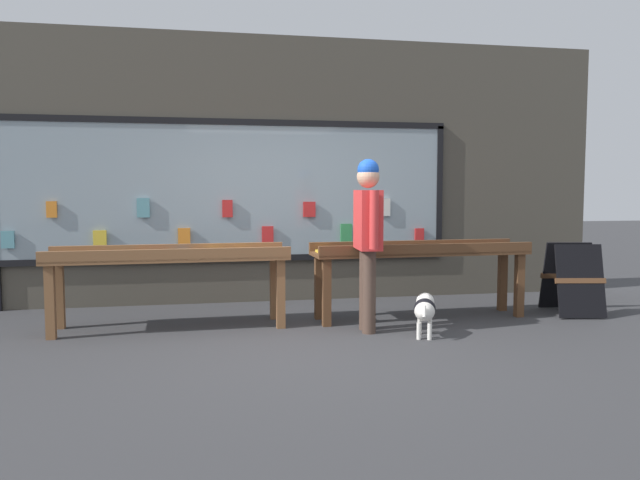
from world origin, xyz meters
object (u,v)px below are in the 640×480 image
at_px(person_browsing, 368,230).
at_px(sandwich_board_sign, 572,278).
at_px(display_table_left, 170,263).
at_px(display_table_right, 420,258).
at_px(small_dog, 425,309).

relative_size(person_browsing, sandwich_board_sign, 2.15).
xyz_separation_m(display_table_left, sandwich_board_sign, (4.67, -0.12, -0.28)).
bearing_deg(sandwich_board_sign, display_table_right, -173.28).
bearing_deg(sandwich_board_sign, small_dog, -150.65).
relative_size(display_table_right, person_browsing, 1.40).
distance_m(person_browsing, small_dog, 0.99).
distance_m(display_table_left, small_dog, 2.71).
bearing_deg(small_dog, sandwich_board_sign, -49.33).
bearing_deg(display_table_right, sandwich_board_sign, -3.68).
bearing_deg(display_table_right, small_dog, -106.76).
bearing_deg(display_table_left, small_dog, -18.51).
bearing_deg(display_table_left, sandwich_board_sign, -1.48).
distance_m(display_table_left, display_table_right, 2.80).
bearing_deg(small_dog, display_table_left, 93.22).
distance_m(display_table_right, sandwich_board_sign, 1.89).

